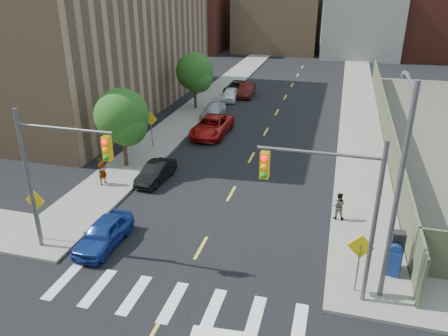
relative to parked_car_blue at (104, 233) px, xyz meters
The scene contains 26 objects.
sidewalk_nw 34.65m from the parked_car_blue, 95.17° to the left, with size 3.50×73.00×0.15m, color gray.
sidewalk_ne 36.66m from the parked_car_blue, 70.26° to the left, with size 3.50×73.00×0.15m, color gray.
fence_north 25.37m from the parked_car_blue, 55.88° to the left, with size 0.12×44.00×2.50m, color brown.
building_nw 29.74m from the parked_car_blue, 127.06° to the left, with size 22.00×30.00×16.00m, color #8C6B4C.
bg_bldg_west 65.57m from the parked_car_blue, 105.41° to the left, with size 14.00×18.00×12.00m, color #592319.
bg_bldg_midwest 65.37m from the parked_car_blue, 91.21° to the left, with size 14.00×16.00×15.00m, color #8C6B4C.
bg_bldg_center 64.40m from the parked_car_blue, 78.66° to the left, with size 12.00×16.00×10.00m, color gray.
signal_nw 4.21m from the parked_car_blue, 143.56° to the right, with size 4.59×0.30×7.00m.
signal_ne 11.34m from the parked_car_blue, ahead, with size 4.59×0.30×7.00m.
streetlight_ne 13.61m from the parked_car_blue, ahead, with size 0.25×3.70×9.00m.
warn_sign_nw 3.47m from the parked_car_blue, behind, with size 1.06×0.06×2.83m.
warn_sign_ne 11.91m from the parked_car_blue, ahead, with size 1.06×0.06×2.83m.
warn_sign_midwest 13.45m from the parked_car_blue, 103.70° to the left, with size 1.06×0.06×2.83m.
tree_west_near 10.05m from the parked_car_blue, 110.45° to the left, with size 3.66×3.64×5.52m.
tree_west_far 24.44m from the parked_car_blue, 97.99° to the left, with size 3.66×3.64×5.52m.
parked_car_blue is the anchor object (origin of this frame).
parked_car_black 7.50m from the parked_car_blue, 93.77° to the left, with size 1.29×3.71×1.22m, color black.
parked_car_red 16.97m from the parked_car_blue, 88.55° to the left, with size 2.56×5.55×1.54m, color #A51210.
parked_car_silver 21.93m from the parked_car_blue, 92.27° to the left, with size 1.79×4.39×1.27m, color #A3A5AB.
parked_car_white 28.12m from the parked_car_blue, 91.77° to the left, with size 1.53×3.80×1.30m, color silver.
parked_car_maroon 30.33m from the parked_car_blue, 89.19° to the left, with size 1.51×4.33×1.43m, color #420E0D.
parked_car_grey 31.22m from the parked_car_blue, 91.60° to the left, with size 2.26×4.91×1.36m, color black.
mailbox 13.45m from the parked_car_blue, ahead, with size 0.70×0.59×1.49m.
payphone 13.61m from the parked_car_blue, ahead, with size 0.55×0.45×1.85m, color black.
pedestrian_west 6.82m from the parked_car_blue, 119.68° to the left, with size 0.64×0.42×1.76m, color gray.
pedestrian_east 12.18m from the parked_car_blue, 26.16° to the left, with size 0.74×0.58×1.52m, color gray.
Camera 1 is at (5.77, -8.97, 12.13)m, focal length 35.00 mm.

